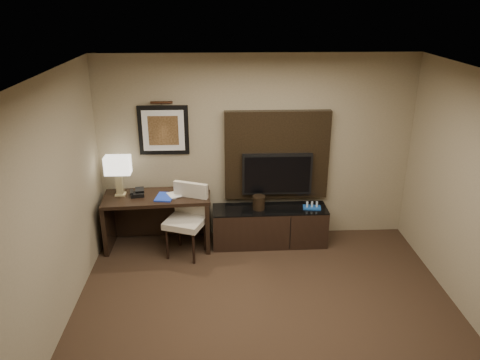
{
  "coord_description": "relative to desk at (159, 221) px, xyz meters",
  "views": [
    {
      "loc": [
        -0.5,
        -3.9,
        3.42
      ],
      "look_at": [
        -0.26,
        1.8,
        1.15
      ],
      "focal_mm": 35.0,
      "sensor_mm": 36.0,
      "label": 1
    }
  ],
  "objects": [
    {
      "name": "tv",
      "position": [
        1.71,
        0.19,
        0.62
      ],
      "size": [
        1.0,
        0.08,
        0.6
      ],
      "primitive_type": "cube",
      "color": "black",
      "rests_on": "tv_wall_panel"
    },
    {
      "name": "desk_phone",
      "position": [
        -0.27,
        0.01,
        0.44
      ],
      "size": [
        0.21,
        0.19,
        0.09
      ],
      "primitive_type": null,
      "rotation": [
        0.0,
        0.0,
        0.17
      ],
      "color": "black",
      "rests_on": "desk"
    },
    {
      "name": "artwork",
      "position": [
        0.11,
        0.33,
        1.25
      ],
      "size": [
        0.7,
        0.04,
        0.7
      ],
      "primitive_type": "cube",
      "color": "black",
      "rests_on": "wall_back"
    },
    {
      "name": "ceiling",
      "position": [
        1.41,
        -2.15,
        2.3
      ],
      "size": [
        4.5,
        5.0,
        0.01
      ],
      "primitive_type": "cube",
      "color": "silver",
      "rests_on": "wall_back"
    },
    {
      "name": "floor",
      "position": [
        1.41,
        -2.15,
        -0.4
      ],
      "size": [
        4.5,
        5.0,
        0.01
      ],
      "primitive_type": "cube",
      "color": "black",
      "rests_on": "ground"
    },
    {
      "name": "desk_chair",
      "position": [
        0.41,
        -0.26,
        0.12
      ],
      "size": [
        0.66,
        0.71,
        1.03
      ],
      "primitive_type": null,
      "rotation": [
        0.0,
        0.0,
        -0.36
      ],
      "color": "beige",
      "rests_on": "floor"
    },
    {
      "name": "book",
      "position": [
        0.17,
        -0.05,
        0.51
      ],
      "size": [
        0.16,
        0.09,
        0.23
      ],
      "primitive_type": "imported",
      "rotation": [
        0.0,
        0.0,
        0.45
      ],
      "color": "#B1A48B",
      "rests_on": "desk"
    },
    {
      "name": "credenza",
      "position": [
        1.6,
        -0.0,
        -0.11
      ],
      "size": [
        1.65,
        0.48,
        0.57
      ],
      "primitive_type": "cube",
      "rotation": [
        0.0,
        0.0,
        0.02
      ],
      "color": "black",
      "rests_on": "floor"
    },
    {
      "name": "picture_light",
      "position": [
        0.11,
        0.29,
        1.65
      ],
      "size": [
        0.04,
        0.04,
        0.3
      ],
      "primitive_type": "cylinder",
      "color": "#432515",
      "rests_on": "wall_back"
    },
    {
      "name": "minibar_tray",
      "position": [
        2.2,
        -0.02,
        0.21
      ],
      "size": [
        0.27,
        0.18,
        0.09
      ],
      "primitive_type": null,
      "rotation": [
        0.0,
        0.0,
        -0.14
      ],
      "color": "#164694",
      "rests_on": "credenza"
    },
    {
      "name": "tv_wall_panel",
      "position": [
        1.71,
        0.29,
        0.87
      ],
      "size": [
        1.5,
        0.12,
        1.3
      ],
      "primitive_type": "cube",
      "color": "black",
      "rests_on": "wall_back"
    },
    {
      "name": "blue_folder",
      "position": [
        0.12,
        -0.07,
        0.41
      ],
      "size": [
        0.27,
        0.34,
        0.02
      ],
      "primitive_type": "cube",
      "rotation": [
        0.0,
        0.0,
        -0.14
      ],
      "color": "#1C39B7",
      "rests_on": "desk"
    },
    {
      "name": "desk",
      "position": [
        0.0,
        0.0,
        0.0
      ],
      "size": [
        1.52,
        0.73,
        0.79
      ],
      "primitive_type": "cube",
      "rotation": [
        0.0,
        0.0,
        0.06
      ],
      "color": "black",
      "rests_on": "floor"
    },
    {
      "name": "wall_back",
      "position": [
        1.41,
        0.35,
        0.95
      ],
      "size": [
        4.5,
        0.01,
        2.7
      ],
      "primitive_type": "cube",
      "color": "gray",
      "rests_on": "floor"
    },
    {
      "name": "wall_left",
      "position": [
        -0.84,
        -2.15,
        0.95
      ],
      "size": [
        0.01,
        5.0,
        2.7
      ],
      "primitive_type": "cube",
      "color": "gray",
      "rests_on": "floor"
    },
    {
      "name": "ice_bucket",
      "position": [
        1.44,
        -0.01,
        0.27
      ],
      "size": [
        0.22,
        0.22,
        0.2
      ],
      "primitive_type": "cylinder",
      "rotation": [
        0.0,
        0.0,
        0.29
      ],
      "color": "black",
      "rests_on": "credenza"
    },
    {
      "name": "table_lamp",
      "position": [
        -0.51,
        0.05,
        0.69
      ],
      "size": [
        0.41,
        0.31,
        0.59
      ],
      "primitive_type": null,
      "rotation": [
        0.0,
        0.0,
        0.33
      ],
      "color": "tan",
      "rests_on": "desk"
    }
  ]
}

